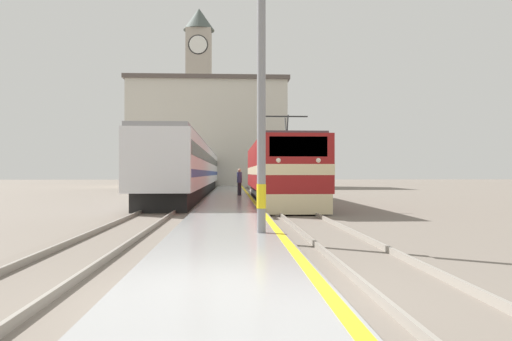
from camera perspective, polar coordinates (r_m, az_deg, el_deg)
The scene contains 10 objects.
ground_plane at distance 36.84m, azimuth -2.99°, elevation -3.01°, with size 200.00×200.00×0.00m, color #70665B.
platform at distance 31.84m, azimuth -3.01°, elevation -3.19°, with size 2.85×140.00×0.27m.
rail_track_near at distance 31.95m, azimuth 1.94°, elevation -3.36°, with size 2.84×140.00×0.16m.
rail_track_far at distance 31.99m, azimuth -8.46°, elevation -3.36°, with size 2.83×140.00×0.16m.
locomotive_train at distance 28.15m, azimuth 2.58°, elevation -0.16°, with size 2.92×16.95×4.49m.
passenger_train at distance 42.65m, azimuth -7.04°, elevation 0.17°, with size 2.92×43.99×3.87m.
catenary_mast at distance 12.55m, azimuth 1.05°, elevation 11.37°, with size 2.22×0.23×7.95m.
person_on_platform at distance 32.92m, azimuth -1.91°, elevation -1.24°, with size 0.34×0.34×1.77m.
clock_tower at distance 74.79m, azimuth -6.54°, elevation 8.98°, with size 4.55×4.55×26.07m.
station_building at distance 64.27m, azimuth -5.46°, elevation 4.20°, with size 19.96×9.61×13.53m.
Camera 1 is at (0.09, -6.80, 1.73)m, focal length 35.00 mm.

